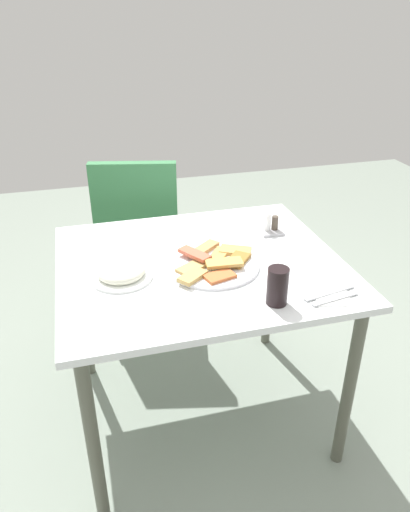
{
  "coord_description": "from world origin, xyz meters",
  "views": [
    {
      "loc": [
        -0.38,
        -1.48,
        1.57
      ],
      "look_at": [
        0.01,
        -0.02,
        0.76
      ],
      "focal_mm": 33.96,
      "sensor_mm": 36.0,
      "label": 1
    }
  ],
  "objects": [
    {
      "name": "paper_napkin",
      "position": [
        0.35,
        -0.34,
        0.73
      ],
      "size": [
        0.14,
        0.14,
        0.0
      ],
      "primitive_type": "cube",
      "rotation": [
        0.0,
        0.0,
        -0.27
      ],
      "color": "white",
      "rests_on": "dining_table"
    },
    {
      "name": "dining_table",
      "position": [
        0.0,
        0.0,
        0.65
      ],
      "size": [
        1.01,
        0.87,
        0.73
      ],
      "color": "white",
      "rests_on": "ground_plane"
    },
    {
      "name": "dining_chair",
      "position": [
        -0.12,
        0.76,
        0.52
      ],
      "size": [
        0.5,
        0.51,
        0.92
      ],
      "color": "#357645",
      "rests_on": "ground_plane"
    },
    {
      "name": "soda_can",
      "position": [
        0.16,
        -0.32,
        0.79
      ],
      "size": [
        0.07,
        0.07,
        0.12
      ],
      "primitive_type": "cylinder",
      "rotation": [
        0.0,
        0.0,
        6.23
      ],
      "color": "black",
      "rests_on": "dining_table"
    },
    {
      "name": "pide_platter",
      "position": [
        0.04,
        -0.05,
        0.74
      ],
      "size": [
        0.33,
        0.33,
        0.04
      ],
      "color": "white",
      "rests_on": "dining_table"
    },
    {
      "name": "condiment_caddy",
      "position": [
        0.34,
        0.16,
        0.76
      ],
      "size": [
        0.09,
        0.09,
        0.08
      ],
      "color": "#B2B2B7",
      "rests_on": "dining_table"
    },
    {
      "name": "spoon",
      "position": [
        0.35,
        -0.32,
        0.74
      ],
      "size": [
        0.19,
        0.05,
        0.0
      ],
      "primitive_type": "cube",
      "rotation": [
        0.0,
        0.0,
        0.19
      ],
      "color": "silver",
      "rests_on": "paper_napkin"
    },
    {
      "name": "fork",
      "position": [
        0.35,
        -0.35,
        0.74
      ],
      "size": [
        0.17,
        0.05,
        0.0
      ],
      "primitive_type": "cube",
      "rotation": [
        0.0,
        0.0,
        0.17
      ],
      "color": "silver",
      "rests_on": "paper_napkin"
    },
    {
      "name": "ground_plane",
      "position": [
        0.0,
        0.0,
        0.0
      ],
      "size": [
        6.0,
        6.0,
        0.0
      ],
      "primitive_type": "plane",
      "color": "gray"
    },
    {
      "name": "salad_plate_greens",
      "position": [
        -0.28,
        -0.04,
        0.75
      ],
      "size": [
        0.22,
        0.22,
        0.06
      ],
      "color": "white",
      "rests_on": "dining_table"
    }
  ]
}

